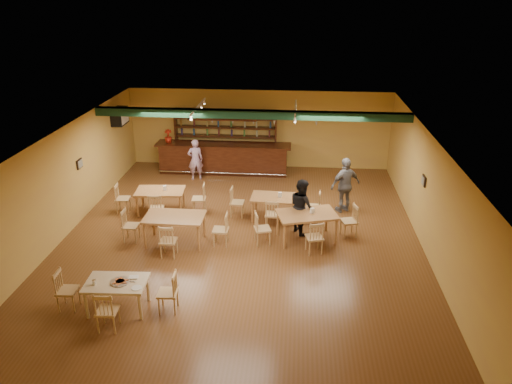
# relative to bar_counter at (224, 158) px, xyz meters

# --- Properties ---
(floor) EXTENTS (12.00, 12.00, 0.00)m
(floor) POSITION_rel_bar_counter_xyz_m (1.27, -5.15, -0.56)
(floor) COLOR brown
(floor) RESTS_ON ground
(ceiling_beam) EXTENTS (10.00, 0.30, 0.25)m
(ceiling_beam) POSITION_rel_bar_counter_xyz_m (1.27, -2.35, 2.31)
(ceiling_beam) COLOR black
(ceiling_beam) RESTS_ON ceiling
(track_rail_left) EXTENTS (0.05, 2.50, 0.05)m
(track_rail_left) POSITION_rel_bar_counter_xyz_m (-0.53, -1.75, 2.38)
(track_rail_left) COLOR white
(track_rail_left) RESTS_ON ceiling
(track_rail_right) EXTENTS (0.05, 2.50, 0.05)m
(track_rail_right) POSITION_rel_bar_counter_xyz_m (2.67, -1.75, 2.38)
(track_rail_right) COLOR white
(track_rail_right) RESTS_ON ceiling
(ac_unit) EXTENTS (0.34, 0.70, 0.48)m
(ac_unit) POSITION_rel_bar_counter_xyz_m (-3.53, -0.95, 1.79)
(ac_unit) COLOR white
(ac_unit) RESTS_ON wall_left
(picture_left) EXTENTS (0.04, 0.34, 0.28)m
(picture_left) POSITION_rel_bar_counter_xyz_m (-3.70, -4.15, 1.14)
(picture_left) COLOR black
(picture_left) RESTS_ON wall_left
(picture_right) EXTENTS (0.04, 0.34, 0.28)m
(picture_right) POSITION_rel_bar_counter_xyz_m (6.24, -4.65, 1.14)
(picture_right) COLOR black
(picture_right) RESTS_ON wall_right
(bar_counter) EXTENTS (5.08, 0.85, 1.13)m
(bar_counter) POSITION_rel_bar_counter_xyz_m (0.00, 0.00, 0.00)
(bar_counter) COLOR black
(bar_counter) RESTS_ON ground
(back_bar_hutch) EXTENTS (3.93, 0.40, 2.28)m
(back_bar_hutch) POSITION_rel_bar_counter_xyz_m (0.00, 0.63, 0.57)
(back_bar_hutch) COLOR black
(back_bar_hutch) RESTS_ON ground
(poinsettia) EXTENTS (0.36, 0.36, 0.50)m
(poinsettia) POSITION_rel_bar_counter_xyz_m (-2.09, 0.00, 0.82)
(poinsettia) COLOR #B32310
(poinsettia) RESTS_ON bar_counter
(dining_table_a) EXTENTS (1.56, 1.02, 0.74)m
(dining_table_a) POSITION_rel_bar_counter_xyz_m (-1.43, -3.72, -0.19)
(dining_table_a) COLOR olive
(dining_table_a) RESTS_ON ground
(dining_table_b) EXTENTS (1.48, 0.93, 0.72)m
(dining_table_b) POSITION_rel_bar_counter_xyz_m (2.15, -3.85, -0.21)
(dining_table_b) COLOR olive
(dining_table_b) RESTS_ON ground
(dining_table_c) EXTENTS (1.63, 0.98, 0.81)m
(dining_table_c) POSITION_rel_bar_counter_xyz_m (-0.51, -5.63, -0.16)
(dining_table_c) COLOR olive
(dining_table_c) RESTS_ON ground
(dining_table_d) EXTENTS (1.81, 1.37, 0.80)m
(dining_table_d) POSITION_rel_bar_counter_xyz_m (3.10, -5.13, -0.16)
(dining_table_d) COLOR olive
(dining_table_d) RESTS_ON ground
(near_table) EXTENTS (1.35, 0.91, 0.70)m
(near_table) POSITION_rel_bar_counter_xyz_m (-1.04, -8.73, -0.21)
(near_table) COLOR beige
(near_table) RESTS_ON ground
(pizza_tray) EXTENTS (0.40, 0.40, 0.01)m
(pizza_tray) POSITION_rel_bar_counter_xyz_m (-0.95, -8.73, 0.15)
(pizza_tray) COLOR silver
(pizza_tray) RESTS_ON near_table
(parmesan_shaker) EXTENTS (0.08, 0.08, 0.11)m
(parmesan_shaker) POSITION_rel_bar_counter_xyz_m (-1.46, -8.87, 0.19)
(parmesan_shaker) COLOR #EAE5C6
(parmesan_shaker) RESTS_ON near_table
(napkin_stack) EXTENTS (0.22, 0.18, 0.03)m
(napkin_stack) POSITION_rel_bar_counter_xyz_m (-0.71, -8.54, 0.15)
(napkin_stack) COLOR white
(napkin_stack) RESTS_ON near_table
(pizza_server) EXTENTS (0.33, 0.15, 0.00)m
(pizza_server) POSITION_rel_bar_counter_xyz_m (-0.80, -8.68, 0.16)
(pizza_server) COLOR silver
(pizza_server) RESTS_ON pizza_tray
(side_plate) EXTENTS (0.23, 0.23, 0.01)m
(side_plate) POSITION_rel_bar_counter_xyz_m (-0.52, -8.91, 0.14)
(side_plate) COLOR white
(side_plate) RESTS_ON near_table
(patron_bar) EXTENTS (0.65, 0.53, 1.53)m
(patron_bar) POSITION_rel_bar_counter_xyz_m (-0.91, -0.83, 0.20)
(patron_bar) COLOR #8D4AA2
(patron_bar) RESTS_ON ground
(patron_right_a) EXTENTS (0.92, 0.98, 1.62)m
(patron_right_a) POSITION_rel_bar_counter_xyz_m (2.95, -4.65, 0.24)
(patron_right_a) COLOR black
(patron_right_a) RESTS_ON ground
(patron_right_b) EXTENTS (1.11, 0.89, 1.77)m
(patron_right_b) POSITION_rel_bar_counter_xyz_m (4.30, -3.13, 0.32)
(patron_right_b) COLOR slate
(patron_right_b) RESTS_ON ground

